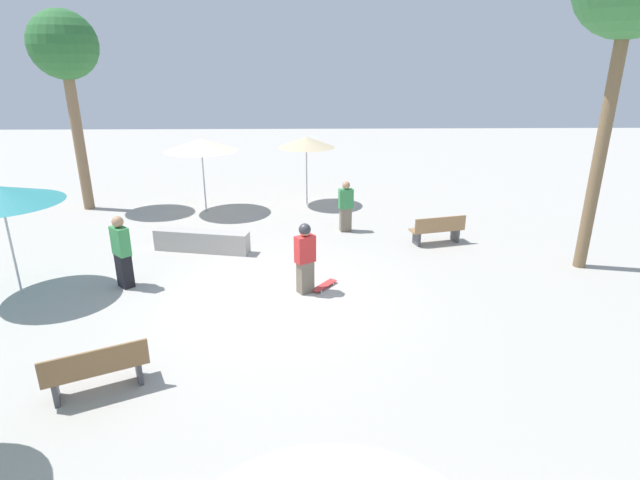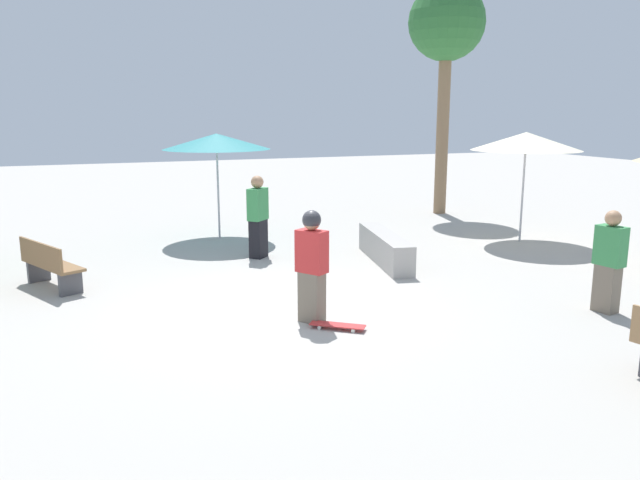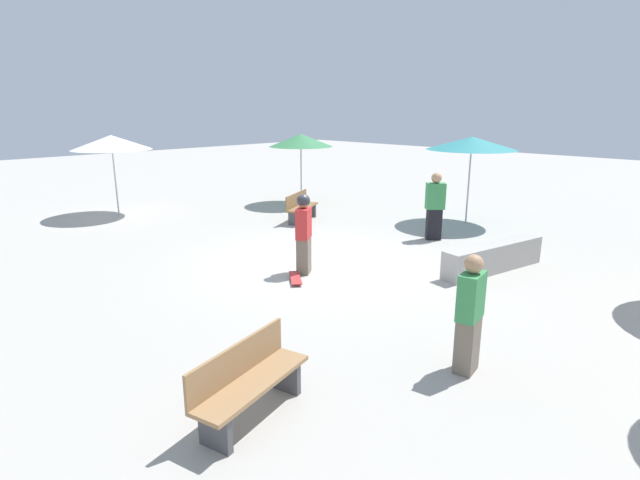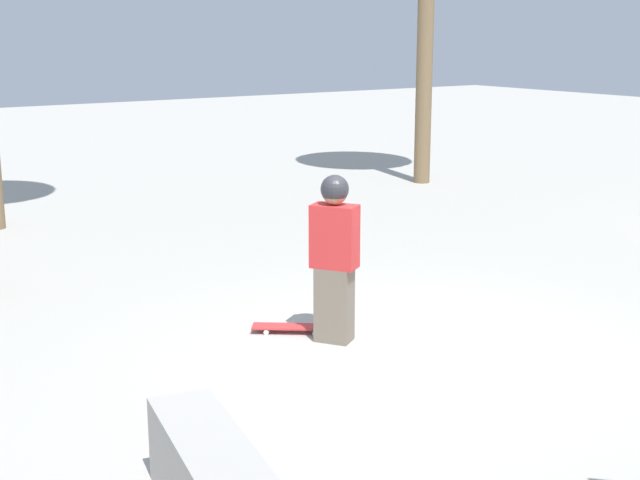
# 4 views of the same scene
# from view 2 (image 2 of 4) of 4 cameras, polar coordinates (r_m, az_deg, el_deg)

# --- Properties ---
(ground_plane) EXTENTS (60.00, 60.00, 0.00)m
(ground_plane) POSITION_cam_2_polar(r_m,az_deg,el_deg) (9.91, -3.83, -6.35)
(ground_plane) COLOR #ADA8A0
(skater_main) EXTENTS (0.45, 0.51, 1.67)m
(skater_main) POSITION_cam_2_polar(r_m,az_deg,el_deg) (9.10, -0.76, -2.07)
(skater_main) COLOR #726656
(skater_main) RESTS_ON ground_plane
(skateboard) EXTENTS (0.76, 0.64, 0.07)m
(skateboard) POSITION_cam_2_polar(r_m,az_deg,el_deg) (9.02, 1.62, -7.80)
(skateboard) COLOR red
(skateboard) RESTS_ON ground_plane
(concrete_ledge) EXTENTS (0.97, 2.74, 0.60)m
(concrete_ledge) POSITION_cam_2_polar(r_m,az_deg,el_deg) (12.93, 5.95, -0.71)
(concrete_ledge) COLOR #A8A39E
(concrete_ledge) RESTS_ON ground_plane
(bench_near) EXTENTS (1.09, 1.63, 0.85)m
(bench_near) POSITION_cam_2_polar(r_m,az_deg,el_deg) (11.89, -23.49, -2.11)
(bench_near) COLOR #47474C
(bench_near) RESTS_ON ground_plane
(shade_umbrella_cream) EXTENTS (2.52, 2.52, 2.59)m
(shade_umbrella_cream) POSITION_cam_2_polar(r_m,az_deg,el_deg) (15.39, 18.33, 8.56)
(shade_umbrella_cream) COLOR #B7B7BC
(shade_umbrella_cream) RESTS_ON ground_plane
(shade_umbrella_teal) EXTENTS (2.56, 2.56, 2.54)m
(shade_umbrella_teal) POSITION_cam_2_polar(r_m,az_deg,el_deg) (15.19, -9.44, 8.88)
(shade_umbrella_teal) COLOR #B7B7BC
(shade_umbrella_teal) RESTS_ON ground_plane
(palm_tree_right) EXTENTS (2.21, 2.21, 6.68)m
(palm_tree_right) POSITION_cam_2_polar(r_m,az_deg,el_deg) (19.32, 11.50, 18.43)
(palm_tree_right) COLOR #896B4C
(palm_tree_right) RESTS_ON ground_plane
(bystander_watching) EXTENTS (0.52, 0.52, 1.75)m
(bystander_watching) POSITION_cam_2_polar(r_m,az_deg,el_deg) (13.21, -5.70, 2.10)
(bystander_watching) COLOR black
(bystander_watching) RESTS_ON ground_plane
(bystander_far) EXTENTS (0.32, 0.47, 1.60)m
(bystander_far) POSITION_cam_2_polar(r_m,az_deg,el_deg) (10.55, 24.92, -1.83)
(bystander_far) COLOR #726656
(bystander_far) RESTS_ON ground_plane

